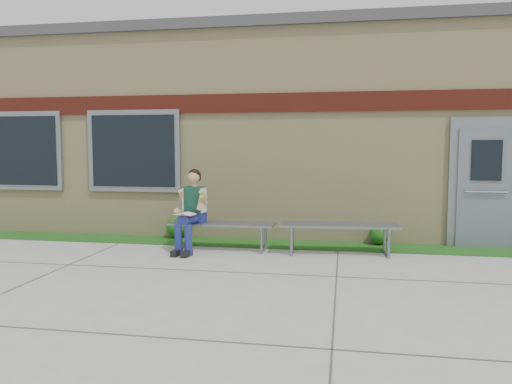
# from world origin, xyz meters

# --- Properties ---
(ground) EXTENTS (80.00, 80.00, 0.00)m
(ground) POSITION_xyz_m (0.00, 0.00, 0.00)
(ground) COLOR #9E9E99
(ground) RESTS_ON ground
(grass_strip) EXTENTS (16.00, 0.80, 0.02)m
(grass_strip) POSITION_xyz_m (0.00, 2.60, 0.01)
(grass_strip) COLOR #134713
(grass_strip) RESTS_ON ground
(school_building) EXTENTS (16.20, 6.22, 4.20)m
(school_building) POSITION_xyz_m (-0.00, 5.99, 2.10)
(school_building) COLOR beige
(school_building) RESTS_ON ground
(bench_left) EXTENTS (1.82, 0.51, 0.47)m
(bench_left) POSITION_xyz_m (-0.99, 2.00, 0.37)
(bench_left) COLOR slate
(bench_left) RESTS_ON ground
(bench_right) EXTENTS (1.99, 0.68, 0.51)m
(bench_right) POSITION_xyz_m (1.01, 2.00, 0.39)
(bench_right) COLOR slate
(bench_right) RESTS_ON ground
(girl) EXTENTS (0.50, 0.87, 1.41)m
(girl) POSITION_xyz_m (-1.47, 1.79, 0.73)
(girl) COLOR navy
(girl) RESTS_ON ground
(shrub_mid) EXTENTS (0.42, 0.42, 0.42)m
(shrub_mid) POSITION_xyz_m (-2.10, 2.85, 0.23)
(shrub_mid) COLOR #134713
(shrub_mid) RESTS_ON grass_strip
(shrub_east) EXTENTS (0.35, 0.35, 0.35)m
(shrub_east) POSITION_xyz_m (1.72, 2.85, 0.20)
(shrub_east) COLOR #134713
(shrub_east) RESTS_ON grass_strip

